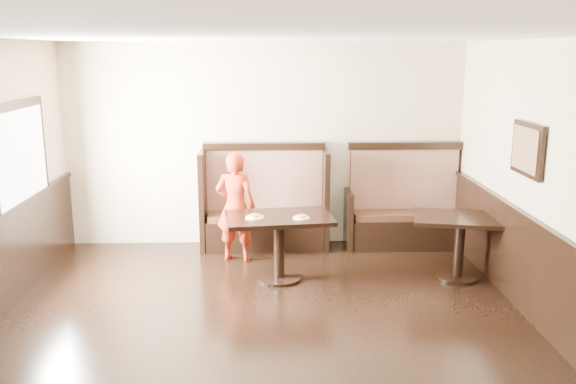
{
  "coord_description": "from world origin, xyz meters",
  "views": [
    {
      "loc": [
        0.06,
        -4.88,
        2.69
      ],
      "look_at": [
        0.29,
        2.35,
        1.0
      ],
      "focal_mm": 38.0,
      "sensor_mm": 36.0,
      "label": 1
    }
  ],
  "objects_px": {
    "table_main": "(279,231)",
    "table_neighbor": "(460,232)",
    "child": "(236,207)",
    "booth_neighbor": "(404,212)",
    "booth_main": "(265,210)"
  },
  "relations": [
    {
      "from": "booth_main",
      "to": "table_neighbor",
      "type": "relative_size",
      "value": 1.44
    },
    {
      "from": "table_main",
      "to": "booth_main",
      "type": "bearing_deg",
      "value": 90.85
    },
    {
      "from": "child",
      "to": "table_main",
      "type": "bearing_deg",
      "value": 139.69
    },
    {
      "from": "booth_neighbor",
      "to": "table_main",
      "type": "bearing_deg",
      "value": -144.37
    },
    {
      "from": "child",
      "to": "table_neighbor",
      "type": "bearing_deg",
      "value": 177.05
    },
    {
      "from": "booth_main",
      "to": "table_main",
      "type": "relative_size",
      "value": 1.32
    },
    {
      "from": "booth_neighbor",
      "to": "booth_main",
      "type": "bearing_deg",
      "value": 179.95
    },
    {
      "from": "table_neighbor",
      "to": "child",
      "type": "height_order",
      "value": "child"
    },
    {
      "from": "table_main",
      "to": "child",
      "type": "height_order",
      "value": "child"
    },
    {
      "from": "table_main",
      "to": "booth_neighbor",
      "type": "bearing_deg",
      "value": 28.55
    },
    {
      "from": "table_main",
      "to": "table_neighbor",
      "type": "bearing_deg",
      "value": -7.59
    },
    {
      "from": "booth_main",
      "to": "table_neighbor",
      "type": "xyz_separation_m",
      "value": [
        2.34,
        -1.29,
        0.05
      ]
    },
    {
      "from": "booth_neighbor",
      "to": "child",
      "type": "height_order",
      "value": "booth_neighbor"
    },
    {
      "from": "booth_main",
      "to": "child",
      "type": "height_order",
      "value": "booth_main"
    },
    {
      "from": "child",
      "to": "booth_neighbor",
      "type": "bearing_deg",
      "value": -154.32
    }
  ]
}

